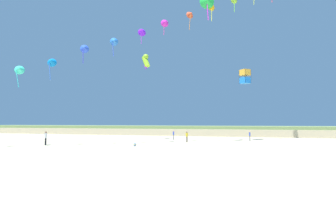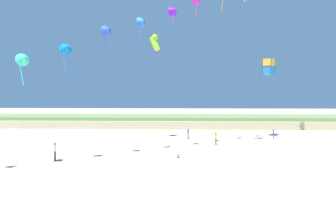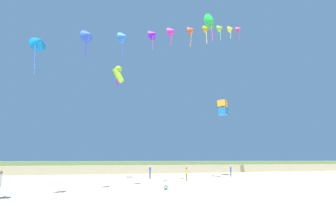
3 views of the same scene
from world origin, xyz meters
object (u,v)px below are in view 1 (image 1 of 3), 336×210
object	(u,v)px
person_far_left	(46,137)
person_near_right	(187,136)
person_near_left	(250,135)
large_kite_low_lead	(146,61)
large_kite_mid_trail	(245,77)
person_mid_center	(174,134)
beach_ball	(135,145)
large_kite_high_solo	(208,1)

from	to	relation	value
person_far_left	person_near_right	bearing A→B (deg)	30.79
person_near_left	large_kite_low_lead	size ratio (longest dim) A/B	0.56
person_near_left	large_kite_mid_trail	distance (m)	9.41
person_near_right	large_kite_low_lead	size ratio (longest dim) A/B	0.57
person_mid_center	large_kite_low_lead	bearing A→B (deg)	-168.46
large_kite_mid_trail	large_kite_low_lead	bearing A→B (deg)	-171.38
beach_ball	large_kite_high_solo	bearing A→B (deg)	41.04
person_near_left	person_mid_center	distance (m)	12.15
large_kite_mid_trail	large_kite_high_solo	distance (m)	13.27
person_mid_center	beach_ball	distance (m)	12.85
large_kite_low_lead	beach_ball	xyz separation A→B (m)	(3.34, -11.81, -13.15)
person_near_right	beach_ball	distance (m)	9.29
person_near_left	large_kite_low_lead	xyz separation A→B (m)	(-16.76, -1.82, 12.45)
large_kite_mid_trail	large_kite_high_solo	size ratio (longest dim) A/B	0.58
person_near_right	beach_ball	size ratio (longest dim) A/B	4.29
person_near_left	person_far_left	distance (m)	29.36
person_far_left	beach_ball	size ratio (longest dim) A/B	4.74
large_kite_high_solo	person_near_right	bearing A→B (deg)	162.31
person_mid_center	beach_ball	xyz separation A→B (m)	(-1.29, -12.76, -0.73)
person_mid_center	large_kite_low_lead	world-z (taller)	large_kite_low_lead
person_near_right	large_kite_mid_trail	world-z (taller)	large_kite_mid_trail
person_near_right	person_near_left	bearing A→B (deg)	32.58
person_near_left	large_kite_mid_trail	bearing A→B (deg)	130.32
person_far_left	beach_ball	distance (m)	11.79
person_mid_center	large_kite_high_solo	xyz separation A→B (m)	(6.69, -5.81, 19.27)
person_near_right	large_kite_mid_trail	xyz separation A→B (m)	(8.24, 6.25, 9.35)
large_kite_high_solo	large_kite_mid_trail	bearing A→B (deg)	56.28
person_near_left	large_kite_high_solo	world-z (taller)	large_kite_high_solo
large_kite_high_solo	beach_ball	xyz separation A→B (m)	(-7.98, -6.95, -20.00)
person_near_left	person_near_right	bearing A→B (deg)	-147.42
beach_ball	person_mid_center	bearing A→B (deg)	84.22
person_near_right	person_mid_center	distance (m)	5.80
person_near_right	beach_ball	xyz separation A→B (m)	(-4.63, -8.02, -0.72)
person_far_left	large_kite_high_solo	world-z (taller)	large_kite_high_solo
person_mid_center	person_far_left	bearing A→B (deg)	-131.85
person_mid_center	beach_ball	bearing A→B (deg)	-95.78
person_near_right	person_mid_center	bearing A→B (deg)	125.12
person_near_right	large_kite_low_lead	bearing A→B (deg)	154.53
large_kite_low_lead	large_kite_mid_trail	bearing A→B (deg)	8.62
large_kite_mid_trail	beach_ball	bearing A→B (deg)	-132.04
person_mid_center	person_near_left	bearing A→B (deg)	4.10
person_near_left	person_mid_center	world-z (taller)	person_mid_center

